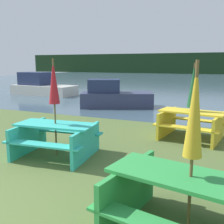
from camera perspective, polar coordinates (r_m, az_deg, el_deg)
name	(u,v)px	position (r m, az deg, el deg)	size (l,w,h in m)	color
water	(195,80)	(33.87, 17.63, 6.65)	(60.00, 50.00, 0.00)	#425B6B
far_treeline	(207,63)	(53.74, 20.01, 9.91)	(80.00, 1.60, 4.00)	#193319
picnic_table_green	(189,202)	(3.24, 16.47, -18.32)	(2.07, 1.69, 0.78)	green
picnic_table_teal	(56,136)	(5.89, -12.11, -5.18)	(1.84, 1.54, 0.72)	#33B7A8
picnic_table_yellow	(191,122)	(7.36, 16.89, -2.15)	(1.85, 1.62, 0.76)	yellow
umbrella_gold	(195,112)	(2.89, 17.53, -0.08)	(0.21, 0.21, 2.05)	brown
umbrella_crimson	(54,83)	(5.69, -12.56, 6.22)	(0.23, 0.23, 2.11)	brown
umbrella_darkgreen	(193,86)	(7.21, 17.31, 5.50)	(0.29, 0.29, 2.03)	brown
boat	(114,97)	(12.22, 0.41, 3.34)	(3.54, 2.50, 1.29)	#333856
boat_second	(41,87)	(17.75, -15.16, 5.36)	(4.38, 1.94, 1.44)	beige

